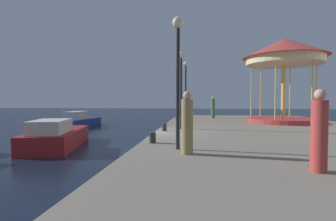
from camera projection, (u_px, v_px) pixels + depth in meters
ground_plane at (155, 148)px, 12.53m from camera, size 120.00×120.00×0.00m
quay_dock at (283, 142)px, 11.80m from camera, size 12.20×28.58×0.80m
motorboat_red at (56, 136)px, 12.64m from camera, size 3.23×5.51×1.45m
motorboat_blue at (77, 121)px, 22.15m from camera, size 2.08×5.80×1.40m
carousel at (284, 59)px, 17.64m from camera, size 5.70×5.70×5.89m
lamp_post_near_edge at (178, 59)px, 7.95m from camera, size 0.36×0.36×4.20m
lamp_post_mid_promenade at (181, 76)px, 13.66m from camera, size 0.36×0.36×4.19m
lamp_post_far_end at (186, 81)px, 19.32m from camera, size 0.36×0.36×4.55m
bollard_center at (164, 127)px, 12.86m from camera, size 0.24×0.24×0.40m
bollard_north at (153, 138)px, 9.22m from camera, size 0.24×0.24×0.40m
bollard_south at (177, 117)px, 20.60m from camera, size 0.24×0.24×0.40m
person_by_the_water at (213, 108)px, 22.07m from camera, size 0.34×0.34×1.91m
person_mid_promenade at (319, 133)px, 5.47m from camera, size 0.34×0.34×1.81m
person_near_carousel at (187, 125)px, 7.30m from camera, size 0.34×0.34×1.84m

